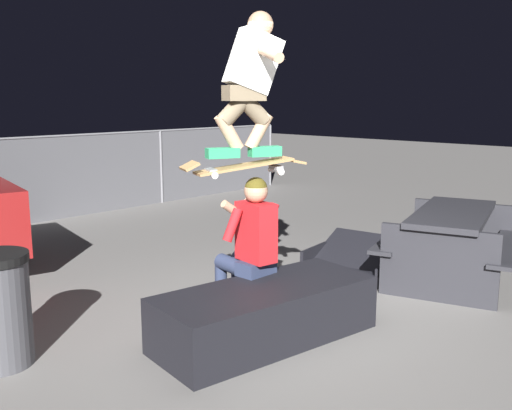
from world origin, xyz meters
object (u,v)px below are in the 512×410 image
Objects in this scene: person_sitting_on_ledge at (249,242)px; skateboard at (244,166)px; kicker_ramp at (356,263)px; picnic_table_back at (452,234)px; ledge_box_main at (266,313)px; skater_airborne at (251,78)px.

skateboard reaches higher than person_sitting_on_ledge.
kicker_ramp is at bearing 5.34° from person_sitting_on_ledge.
person_sitting_on_ledge reaches higher than picnic_table_back.
skateboard is at bearing 166.22° from picnic_table_back.
person_sitting_on_ledge is 2.05m from kicker_ramp.
person_sitting_on_ledge is (0.21, 0.40, 0.48)m from ledge_box_main.
ledge_box_main is at bearing -92.24° from skateboard.
ledge_box_main is 1.19m from skateboard.
skateboard reaches higher than kicker_ramp.
skateboard is 0.88× the size of kicker_ramp.
skateboard is at bearing 87.76° from ledge_box_main.
skater_airborne reaches higher than ledge_box_main.
skater_airborne is at bearing -170.44° from kicker_ramp.
kicker_ramp is (1.94, 0.18, -0.63)m from person_sitting_on_ledge.
skateboard reaches higher than ledge_box_main.
skater_airborne is 2.98m from picnic_table_back.
picnic_table_back is at bearing -8.32° from ledge_box_main.
skater_airborne is at bearing 166.44° from picnic_table_back.
person_sitting_on_ledge reaches higher than ledge_box_main.
skater_airborne is at bearing -23.79° from skateboard.
skateboard is at bearing 156.21° from skater_airborne.
ledge_box_main is at bearing -118.14° from person_sitting_on_ledge.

